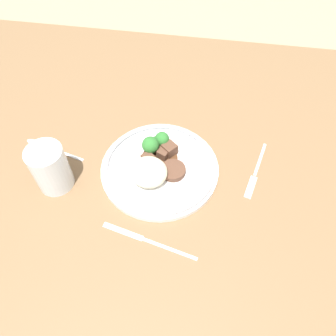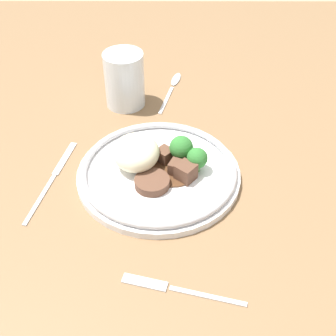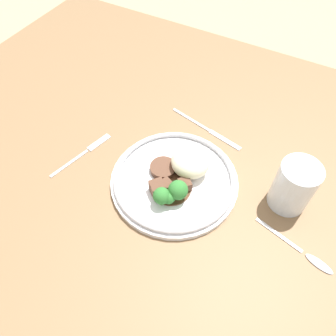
# 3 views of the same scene
# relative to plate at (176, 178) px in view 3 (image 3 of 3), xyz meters

# --- Properties ---
(ground_plane) EXTENTS (8.00, 8.00, 0.00)m
(ground_plane) POSITION_rel_plate_xyz_m (0.01, 0.01, -0.05)
(ground_plane) COLOR #998466
(dining_table) EXTENTS (1.57, 1.20, 0.03)m
(dining_table) POSITION_rel_plate_xyz_m (0.01, 0.01, -0.03)
(dining_table) COLOR brown
(dining_table) RESTS_ON ground
(plate) EXTENTS (0.29, 0.29, 0.07)m
(plate) POSITION_rel_plate_xyz_m (0.00, 0.00, 0.00)
(plate) COLOR white
(plate) RESTS_ON dining_table
(juice_glass) EXTENTS (0.08, 0.08, 0.12)m
(juice_glass) POSITION_rel_plate_xyz_m (0.23, 0.07, 0.03)
(juice_glass) COLOR #F4AD19
(juice_glass) RESTS_ON dining_table
(fork) EXTENTS (0.06, 0.18, 0.00)m
(fork) POSITION_rel_plate_xyz_m (-0.24, -0.02, -0.02)
(fork) COLOR silver
(fork) RESTS_ON dining_table
(knife) EXTENTS (0.21, 0.06, 0.00)m
(knife) POSITION_rel_plate_xyz_m (-0.00, 0.18, -0.02)
(knife) COLOR silver
(knife) RESTS_ON dining_table
(spoon) EXTENTS (0.17, 0.05, 0.01)m
(spoon) POSITION_rel_plate_xyz_m (0.31, -0.03, -0.02)
(spoon) COLOR silver
(spoon) RESTS_ON dining_table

